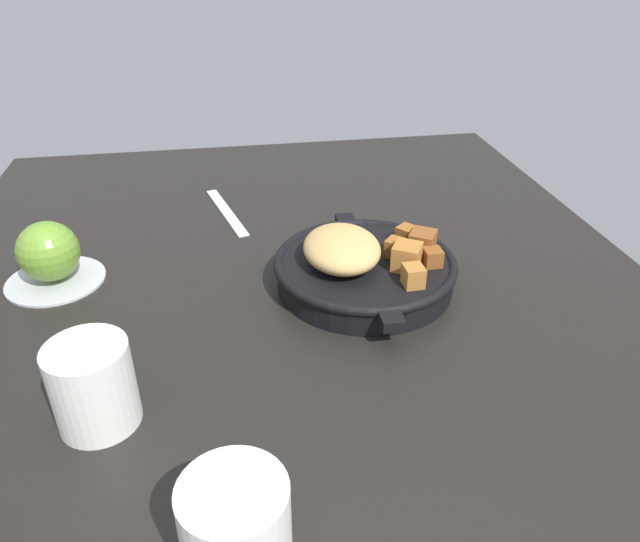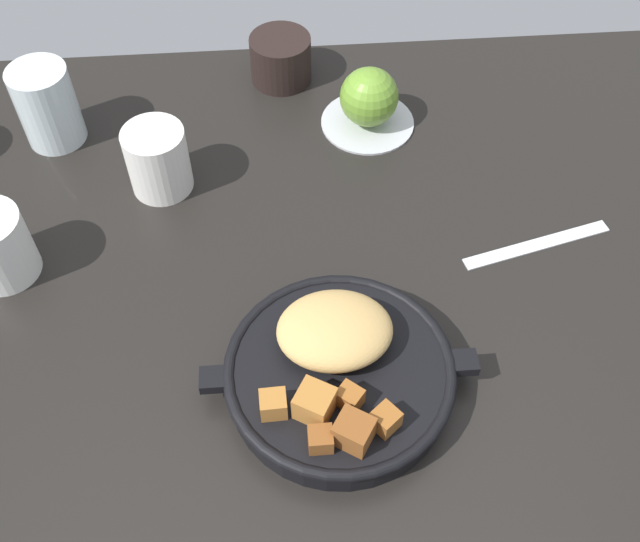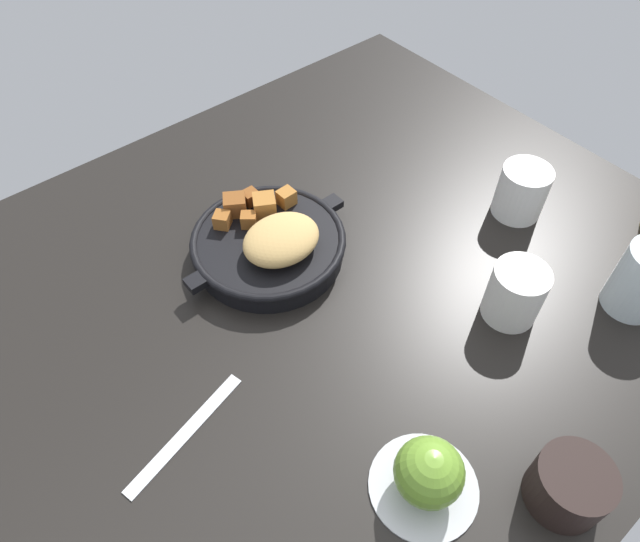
# 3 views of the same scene
# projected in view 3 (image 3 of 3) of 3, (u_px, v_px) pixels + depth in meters

# --- Properties ---
(ground_plane) EXTENTS (1.11, 0.91, 0.02)m
(ground_plane) POSITION_uv_depth(u_px,v_px,m) (316.00, 292.00, 0.80)
(ground_plane) COLOR black
(cast_iron_skillet) EXTENTS (0.27, 0.22, 0.08)m
(cast_iron_skillet) POSITION_uv_depth(u_px,v_px,m) (270.00, 242.00, 0.81)
(cast_iron_skillet) COLOR black
(cast_iron_skillet) RESTS_ON ground_plane
(saucer_plate) EXTENTS (0.12, 0.12, 0.01)m
(saucer_plate) POSITION_uv_depth(u_px,v_px,m) (423.00, 486.00, 0.62)
(saucer_plate) COLOR #B7BABF
(saucer_plate) RESTS_ON ground_plane
(red_apple) EXTENTS (0.07, 0.07, 0.07)m
(red_apple) POSITION_uv_depth(u_px,v_px,m) (429.00, 472.00, 0.58)
(red_apple) COLOR olive
(red_apple) RESTS_ON saucer_plate
(butter_knife) EXTENTS (0.18, 0.06, 0.00)m
(butter_knife) POSITION_uv_depth(u_px,v_px,m) (185.00, 433.00, 0.66)
(butter_knife) COLOR silver
(butter_knife) RESTS_ON ground_plane
(ceramic_mug_white) EXTENTS (0.07, 0.07, 0.08)m
(ceramic_mug_white) POSITION_uv_depth(u_px,v_px,m) (515.00, 293.00, 0.74)
(ceramic_mug_white) COLOR silver
(ceramic_mug_white) RESTS_ON ground_plane
(coffee_mug_dark) EXTENTS (0.08, 0.08, 0.06)m
(coffee_mug_dark) POSITION_uv_depth(u_px,v_px,m) (569.00, 486.00, 0.59)
(coffee_mug_dark) COLOR black
(coffee_mug_dark) RESTS_ON ground_plane
(white_creamer_pitcher) EXTENTS (0.07, 0.07, 0.08)m
(white_creamer_pitcher) POSITION_uv_depth(u_px,v_px,m) (521.00, 191.00, 0.86)
(white_creamer_pitcher) COLOR white
(white_creamer_pitcher) RESTS_ON ground_plane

